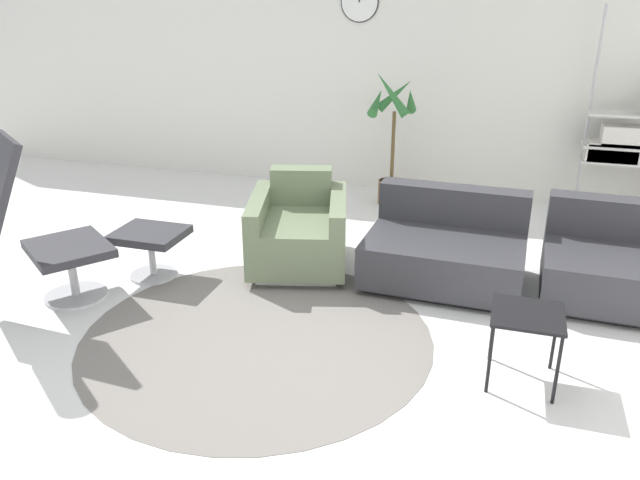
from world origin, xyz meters
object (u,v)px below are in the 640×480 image
Objects in this scene: armchair_red at (299,233)px; couch_second at (611,267)px; shelf_unit at (629,140)px; couch_low at (446,250)px; ottoman at (150,242)px; lounge_chair at (6,204)px; potted_plant at (392,148)px; side_table at (527,321)px.

couch_second is (2.31, 0.10, -0.03)m from armchair_red.
couch_low is at bearing -127.47° from shelf_unit.
ottoman is at bearing -145.54° from shelf_unit.
lounge_chair is 3.62m from potted_plant.
potted_plant is at bearing -117.54° from armchair_red.
couch_second reaches higher than side_table.
ottoman is 3.38m from couch_second.
ottoman is 0.54× the size of couch_second.
armchair_red is at bearing 146.12° from side_table.
side_table is 0.32× the size of potted_plant.
shelf_unit is at bearing 74.28° from side_table.
side_table is (2.73, -0.61, 0.09)m from ottoman.
armchair_red is 1.15m from couch_low.
armchair_red is at bearing 28.07° from ottoman.
couch_low is 2.42m from shelf_unit.
couch_low is 1.24× the size of couch_second.
potted_plant is at bearing 93.58° from lounge_chair.
ottoman is at bearing 13.43° from armchair_red.
couch_second is 1.40m from side_table.
lounge_chair is 5.25m from shelf_unit.
armchair_red reaches higher than couch_second.
potted_plant is (1.96, 3.04, -0.19)m from lounge_chair.
lounge_chair is 3.04× the size of side_table.
side_table is 3.20m from potted_plant.
armchair_red is 2.47× the size of side_table.
armchair_red is 0.55× the size of shelf_unit.
couch_low reaches higher than ottoman.
shelf_unit reaches higher than potted_plant.
potted_plant is (-1.91, 1.65, 0.35)m from couch_second.
couch_low is 1.88m from potted_plant.
potted_plant is (0.40, 1.75, 0.31)m from armchair_red.
potted_plant reaches higher than couch_low.
armchair_red is 3.26m from shelf_unit.
ottoman is 2.80m from side_table.
potted_plant is 0.70× the size of shelf_unit.
ottoman is at bearing -121.66° from potted_plant.
lounge_chair is 3.31m from side_table.
armchair_red is 0.91× the size of couch_low.
potted_plant is at bearing 58.34° from ottoman.
potted_plant reaches higher than side_table.
side_table is at bearing 67.00° from couch_second.
armchair_red reaches higher than side_table.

